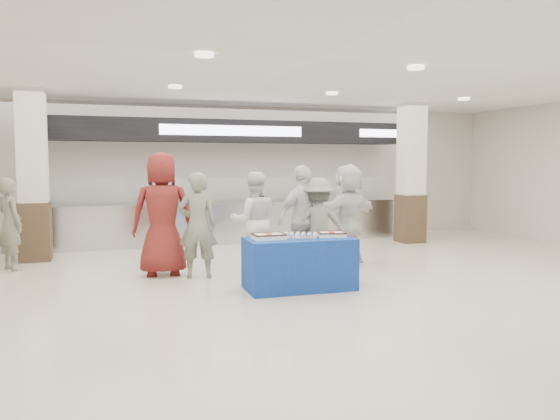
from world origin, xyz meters
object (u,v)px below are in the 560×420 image
object	(u,v)px
civilian_maroon	(162,214)
display_table	(299,264)
chef_tall	(254,221)
sheet_cake_left	(269,236)
soldier_b	(318,225)
soldier_bg	(10,224)
soldier_a	(198,225)
civilian_white	(348,214)
sheet_cake_right	(332,234)
chef_short	(304,218)
cupcake_tray	(300,236)

from	to	relation	value
civilian_maroon	display_table	bearing A→B (deg)	143.62
display_table	chef_tall	bearing A→B (deg)	99.87
sheet_cake_left	chef_tall	xyz separation A→B (m)	(0.20, 1.54, 0.05)
soldier_b	soldier_bg	size ratio (longest dim) A/B	1.00
display_table	soldier_b	xyz separation A→B (m)	(0.72, 1.09, 0.42)
soldier_a	civilian_white	bearing A→B (deg)	-160.73
soldier_a	sheet_cake_left	bearing A→B (deg)	134.38
sheet_cake_left	soldier_b	world-z (taller)	soldier_b
sheet_cake_left	soldier_bg	xyz separation A→B (m)	(-3.77, 2.81, -0.00)
soldier_b	sheet_cake_left	bearing A→B (deg)	53.85
sheet_cake_left	sheet_cake_right	world-z (taller)	sheet_cake_left
sheet_cake_right	chef_short	bearing A→B (deg)	89.35
chef_tall	civilian_white	bearing A→B (deg)	-169.29
soldier_b	soldier_a	bearing A→B (deg)	7.34
display_table	soldier_b	world-z (taller)	soldier_b
civilian_maroon	soldier_b	world-z (taller)	civilian_maroon
sheet_cake_right	soldier_b	size ratio (longest dim) A/B	0.28
chef_tall	soldier_bg	size ratio (longest dim) A/B	1.06
sheet_cake_right	soldier_a	distance (m)	2.17
cupcake_tray	civilian_white	bearing A→B (deg)	47.78
sheet_cake_right	chef_short	distance (m)	1.24
sheet_cake_left	sheet_cake_right	bearing A→B (deg)	-2.16
display_table	chef_short	distance (m)	1.42
chef_short	civilian_white	size ratio (longest dim) A/B	0.99
civilian_maroon	chef_tall	distance (m)	1.54
sheet_cake_right	cupcake_tray	world-z (taller)	sheet_cake_right
civilian_maroon	chef_short	distance (m)	2.34
civilian_maroon	chef_short	xyz separation A→B (m)	(2.30, -0.39, -0.11)
civilian_maroon	soldier_b	bearing A→B (deg)	174.01
chef_tall	chef_short	xyz separation A→B (m)	(0.77, -0.35, 0.06)
soldier_a	soldier_b	bearing A→B (deg)	-173.73
chef_short	soldier_bg	size ratio (longest dim) A/B	1.14
civilian_maroon	civilian_white	distance (m)	3.32
chef_short	display_table	bearing A→B (deg)	48.12
sheet_cake_right	chef_tall	xyz separation A→B (m)	(-0.76, 1.58, 0.05)
civilian_maroon	soldier_a	world-z (taller)	civilian_maroon
display_table	soldier_b	size ratio (longest dim) A/B	0.98
sheet_cake_right	soldier_a	world-z (taller)	soldier_a
sheet_cake_right	soldier_a	size ratio (longest dim) A/B	0.27
soldier_b	civilian_white	xyz separation A→B (m)	(0.81, 0.58, 0.12)
sheet_cake_left	chef_short	distance (m)	1.54
soldier_a	civilian_white	world-z (taller)	civilian_white
sheet_cake_left	chef_tall	distance (m)	1.55
civilian_white	soldier_bg	bearing A→B (deg)	-35.72
sheet_cake_left	civilian_white	world-z (taller)	civilian_white
soldier_a	soldier_bg	xyz separation A→B (m)	(-2.95, 1.59, -0.05)
civilian_maroon	civilian_white	xyz separation A→B (m)	(3.32, 0.07, -0.10)
soldier_b	soldier_bg	xyz separation A→B (m)	(-4.95, 1.74, 0.00)
display_table	civilian_white	world-z (taller)	civilian_white
chef_short	civilian_maroon	bearing A→B (deg)	-28.60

